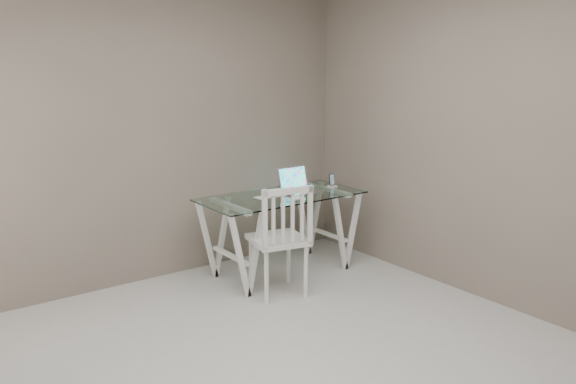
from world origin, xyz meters
name	(u,v)px	position (x,y,z in m)	size (l,w,h in m)	color
room	(300,100)	(-0.06, 0.02, 1.72)	(4.50, 4.52, 2.71)	#AEACA7
desk	(282,233)	(0.99, 1.65, 0.38)	(1.50, 0.70, 0.75)	silver
chair	(282,235)	(0.68, 1.22, 0.53)	(0.52, 0.52, 0.96)	silver
laptop	(298,186)	(1.20, 1.69, 0.80)	(0.33, 0.29, 0.23)	#B7B7BC
keyboard	(270,197)	(0.86, 1.65, 0.75)	(0.30, 0.13, 0.01)	silver
mouse	(298,198)	(1.00, 1.41, 0.77)	(0.12, 0.07, 0.04)	silver
phone_dock	(332,183)	(1.60, 1.66, 0.78)	(0.07, 0.07, 0.13)	white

